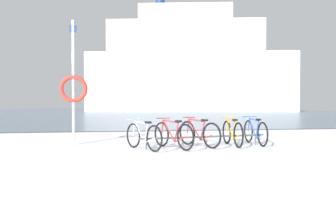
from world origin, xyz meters
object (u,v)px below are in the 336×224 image
at_px(bicycle_1, 173,135).
at_px(bicycle_3, 232,133).
at_px(bicycle_0, 143,136).
at_px(bicycle_4, 255,132).
at_px(rescue_post, 73,86).
at_px(ferry_ship, 188,68).
at_px(bicycle_2, 199,133).

distance_m(bicycle_1, bicycle_3, 1.77).
relative_size(bicycle_0, bicycle_4, 0.83).
height_order(rescue_post, ferry_ship, ferry_ship).
xyz_separation_m(bicycle_0, bicycle_1, (0.79, 0.11, 0.01)).
relative_size(bicycle_1, rescue_post, 0.44).
bearing_deg(bicycle_1, bicycle_3, 9.39).
bearing_deg(ferry_ship, bicycle_4, -100.50).
bearing_deg(rescue_post, bicycle_0, -35.96).
bearing_deg(bicycle_1, bicycle_2, 20.08).
xyz_separation_m(bicycle_3, ferry_ship, (10.27, 51.38, 7.89)).
height_order(bicycle_1, ferry_ship, ferry_ship).
height_order(bicycle_0, bicycle_2, bicycle_2).
height_order(bicycle_0, bicycle_3, bicycle_3).
height_order(bicycle_2, bicycle_4, bicycle_2).
xyz_separation_m(bicycle_4, rescue_post, (-5.24, 0.75, 1.33)).
bearing_deg(bicycle_1, ferry_ship, 76.90).
height_order(bicycle_3, rescue_post, rescue_post).
bearing_deg(rescue_post, bicycle_4, -8.15).
bearing_deg(bicycle_4, bicycle_2, -172.30).
relative_size(bicycle_3, bicycle_4, 0.94).
bearing_deg(bicycle_4, bicycle_3, -163.47).
bearing_deg(rescue_post, ferry_ship, 73.72).
xyz_separation_m(bicycle_0, bicycle_2, (1.57, 0.40, 0.01)).
bearing_deg(rescue_post, bicycle_3, -12.46).
bearing_deg(bicycle_0, ferry_ship, 76.10).
relative_size(bicycle_2, bicycle_3, 0.93).
xyz_separation_m(bicycle_2, bicycle_4, (1.76, 0.24, -0.00)).
relative_size(bicycle_1, bicycle_4, 0.91).
distance_m(bicycle_3, bicycle_4, 0.82).
bearing_deg(bicycle_2, bicycle_4, 7.70).
distance_m(bicycle_0, bicycle_2, 1.62).
height_order(bicycle_4, ferry_ship, ferry_ship).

